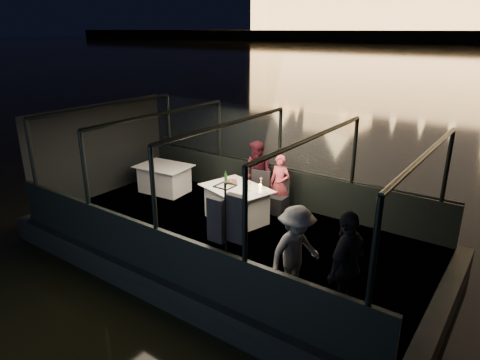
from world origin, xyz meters
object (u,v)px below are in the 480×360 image
Objects in this scene: wine_bottle at (226,178)px; chair_port_left at (256,194)px; person_woman_coral at (280,180)px; person_man_maroon at (258,174)px; passenger_stripe at (296,248)px; passenger_dark at (346,265)px; coat_stand at (226,240)px; dining_table_aft at (164,178)px; dining_table_central at (236,204)px; chair_port_right at (278,195)px.

chair_port_left is at bearing 54.28° from wine_bottle.
person_man_maroon is (-0.64, 0.05, 0.00)m from person_woman_coral.
passenger_stripe reaches higher than wine_bottle.
person_woman_coral is 4.19× the size of wine_bottle.
passenger_dark reaches higher than wine_bottle.
passenger_dark is (1.80, 0.47, -0.05)m from coat_stand.
person_woman_coral is at bearing 106.18° from coat_stand.
passenger_stripe is 0.91× the size of passenger_dark.
dining_table_aft is at bearing 171.83° from wine_bottle.
person_man_maroon is at bearing 81.10° from wine_bottle.
person_man_maroon reaches higher than person_woman_coral.
chair_port_left is at bearing 114.92° from coat_stand.
person_woman_coral is 0.87× the size of passenger_stripe.
dining_table_central is 3.74m from passenger_dark.
dining_table_aft is 0.72× the size of coat_stand.
person_man_maroon is at bearing -125.92° from passenger_dark.
dining_table_central is 0.86× the size of passenger_dark.
person_man_maroon is 0.92× the size of passenger_dark.
passenger_dark is at bearing -36.85° from person_man_maroon.
dining_table_aft is at bearing -106.06° from passenger_dark.
person_man_maroon is 4.88× the size of wine_bottle.
passenger_dark is at bearing -20.29° from dining_table_aft.
person_woman_coral is at bearing 12.29° from dining_table_aft.
chair_port_right is 0.62× the size of person_woman_coral.
passenger_stripe reaches higher than chair_port_right.
coat_stand is 1.10× the size of passenger_dark.
wine_bottle is (-3.54, 1.82, 0.06)m from passenger_dark.
chair_port_left is 0.62× the size of passenger_stripe.
person_woman_coral is (0.50, 1.00, 0.36)m from dining_table_central.
chair_port_right is at bearing 44.84° from wine_bottle.
chair_port_left is 0.61× the size of person_man_maroon.
chair_port_right is at bearing 105.96° from coat_stand.
person_woman_coral is at bearing -131.39° from passenger_dark.
chair_port_right is at bearing 18.05° from chair_port_left.
passenger_dark is at bearing -51.03° from chair_port_left.
dining_table_aft is 4.80m from coat_stand.
chair_port_right is 0.78m from person_man_maroon.
dining_table_aft is 0.86× the size of person_man_maroon.
chair_port_right is 3.27m from passenger_stripe.
chair_port_right is 2.59× the size of wine_bottle.
chair_port_right is 3.81m from passenger_dark.
person_woman_coral is (0.38, 0.41, 0.30)m from chair_port_left.
person_man_maroon is at bearing 58.77° from passenger_stripe.
dining_table_aft is (-2.55, 0.34, 0.00)m from dining_table_central.
person_woman_coral is (-0.05, 0.14, 0.30)m from chair_port_right.
person_man_maroon reaches higher than chair_port_left.
chair_port_right reaches higher than dining_table_aft.
dining_table_central is 1.18m from person_woman_coral.
wine_bottle is at bearing 73.18° from passenger_stripe.
passenger_dark reaches higher than dining_table_aft.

